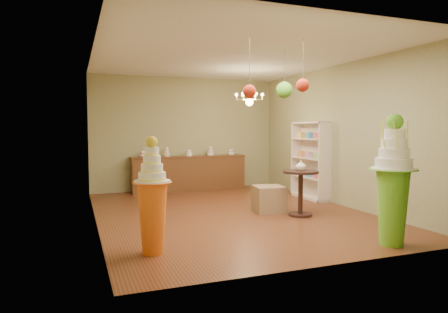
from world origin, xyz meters
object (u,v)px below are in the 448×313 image
object	(u,v)px
pedestal_orange	(153,207)
sideboard	(189,173)
pedestal_green	(393,190)
round_table	(301,187)

from	to	relation	value
pedestal_orange	sideboard	bearing A→B (deg)	69.32
pedestal_green	pedestal_orange	xyz separation A→B (m)	(-3.22, 0.81, -0.17)
pedestal_green	pedestal_orange	bearing A→B (deg)	165.81
pedestal_orange	sideboard	xyz separation A→B (m)	(1.89, 5.01, -0.14)
pedestal_green	sideboard	xyz separation A→B (m)	(-1.33, 5.82, -0.31)
pedestal_orange	round_table	size ratio (longest dim) A/B	1.81
round_table	pedestal_green	bearing A→B (deg)	-84.81
pedestal_orange	round_table	world-z (taller)	pedestal_orange
pedestal_green	round_table	bearing A→B (deg)	95.19
pedestal_green	round_table	xyz separation A→B (m)	(-0.19, 2.11, -0.24)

